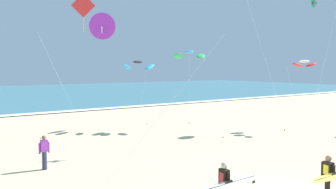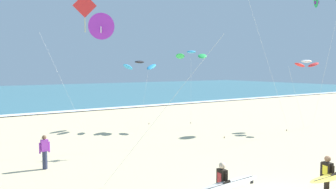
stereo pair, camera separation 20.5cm
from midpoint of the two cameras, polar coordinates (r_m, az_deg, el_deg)
name	(u,v)px [view 1 (the left image)]	position (r m, az deg, el deg)	size (l,w,h in m)	color
ocean_water	(4,94)	(66.32, -25.75, 0.03)	(160.00, 60.00, 0.08)	teal
shoreline_foam	(52,112)	(37.32, -18.95, -2.82)	(160.00, 1.52, 0.01)	white
surfer_lead	(228,184)	(11.15, 9.40, -14.56)	(2.21, 1.03, 1.71)	black
surfer_trailing	(332,176)	(13.00, 25.36, -12.16)	(2.36, 1.07, 1.71)	black
kite_arc_ivory_near	(304,64)	(27.66, 21.59, 4.80)	(2.29, 2.14, 5.27)	red
kite_diamond_scarlet_mid	(82,9)	(23.43, -14.38, 13.74)	(3.30, 1.77, 9.48)	red
kite_arc_charcoal_low	(138,65)	(26.50, -5.28, 4.88)	(2.65, 2.80, 5.22)	#2D99DB
kite_arc_cobalt_distant	(190,55)	(26.44, 3.40, 6.64)	(2.55, 2.81, 5.99)	green
kite_delta_emerald_close	(314,2)	(29.88, 23.09, 14.07)	(3.37, 4.27, 10.43)	green
kite_delta_violet_outer	(103,27)	(13.28, -11.21, 10.97)	(4.35, 2.97, 6.74)	purple
bystander_purple_top	(44,152)	(16.88, -20.31, -9.03)	(0.50, 0.22, 1.59)	#2D334C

